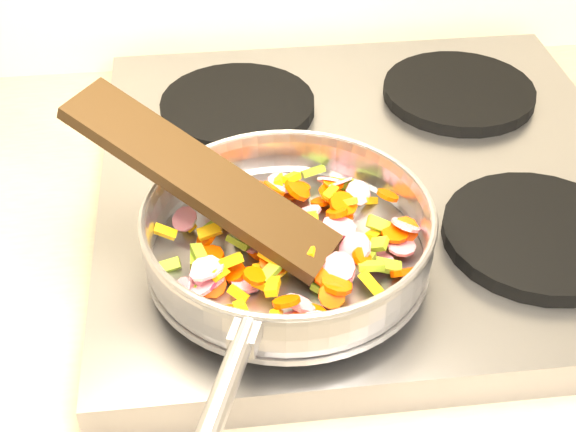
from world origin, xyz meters
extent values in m
cube|color=#939399|center=(-0.70, 1.67, 0.92)|extent=(0.60, 0.60, 0.04)
cylinder|color=black|center=(-0.84, 1.52, 0.95)|extent=(0.19, 0.19, 0.02)
cylinder|color=black|center=(-0.56, 1.52, 0.95)|extent=(0.19, 0.19, 0.02)
cylinder|color=black|center=(-0.84, 1.81, 0.95)|extent=(0.19, 0.19, 0.02)
cylinder|color=black|center=(-0.56, 1.81, 0.95)|extent=(0.19, 0.19, 0.02)
cylinder|color=#9E9EA5|center=(-0.81, 1.51, 0.96)|extent=(0.27, 0.27, 0.01)
torus|color=#9E9EA5|center=(-0.81, 1.51, 0.99)|extent=(0.31, 0.31, 0.05)
torus|color=#9E9EA5|center=(-0.81, 1.51, 1.01)|extent=(0.27, 0.27, 0.01)
cylinder|color=#9E9EA5|center=(-0.89, 1.30, 1.00)|extent=(0.08, 0.18, 0.02)
cube|color=#9E9EA5|center=(-0.86, 1.38, 1.00)|extent=(0.03, 0.04, 0.02)
cube|color=#FAAE0B|center=(-0.80, 1.48, 0.99)|extent=(0.03, 0.02, 0.01)
cylinder|color=#E24000|center=(-0.77, 1.57, 0.97)|extent=(0.03, 0.03, 0.02)
cube|color=#FAAE0B|center=(-0.73, 1.52, 0.97)|extent=(0.03, 0.03, 0.01)
cube|color=olive|center=(-0.85, 1.53, 0.97)|extent=(0.02, 0.03, 0.01)
cube|color=#FAAE0B|center=(-0.88, 1.53, 0.98)|extent=(0.02, 0.01, 0.02)
cube|color=#FAAE0B|center=(-0.86, 1.42, 0.99)|extent=(0.01, 0.02, 0.02)
cube|color=olive|center=(-0.77, 1.47, 0.97)|extent=(0.02, 0.02, 0.02)
cube|color=#FAAE0B|center=(-0.93, 1.53, 0.98)|extent=(0.02, 0.01, 0.02)
cylinder|color=#C51341|center=(-0.89, 1.48, 0.98)|extent=(0.04, 0.04, 0.03)
cube|color=#FAAE0B|center=(-0.81, 1.57, 0.97)|extent=(0.02, 0.01, 0.01)
cylinder|color=#E24000|center=(-0.75, 1.55, 0.99)|extent=(0.03, 0.03, 0.02)
cube|color=#FAAE0B|center=(-0.75, 1.60, 0.97)|extent=(0.03, 0.02, 0.02)
cylinder|color=#C51341|center=(-0.73, 1.50, 0.96)|extent=(0.04, 0.04, 0.02)
cylinder|color=#E24000|center=(-0.86, 1.59, 0.96)|extent=(0.03, 0.03, 0.01)
cube|color=#FAAE0B|center=(-0.86, 1.50, 0.97)|extent=(0.01, 0.03, 0.01)
cylinder|color=#E24000|center=(-0.80, 1.60, 0.97)|extent=(0.03, 0.03, 0.01)
cylinder|color=#E24000|center=(-0.87, 1.43, 0.97)|extent=(0.03, 0.03, 0.02)
cylinder|color=#C51341|center=(-0.90, 1.47, 0.97)|extent=(0.04, 0.05, 0.02)
cube|color=#FAAE0B|center=(-0.87, 1.57, 0.97)|extent=(0.02, 0.03, 0.01)
cylinder|color=#E24000|center=(-0.88, 1.49, 0.97)|extent=(0.04, 0.03, 0.02)
cylinder|color=#C51341|center=(-0.81, 1.43, 0.98)|extent=(0.03, 0.03, 0.02)
cylinder|color=#C51341|center=(-0.73, 1.57, 0.98)|extent=(0.04, 0.03, 0.03)
cylinder|color=#E24000|center=(-0.81, 1.41, 0.98)|extent=(0.02, 0.02, 0.01)
cylinder|color=#E24000|center=(-0.83, 1.60, 0.98)|extent=(0.02, 0.02, 0.01)
cube|color=olive|center=(-0.73, 1.47, 0.97)|extent=(0.03, 0.02, 0.01)
cylinder|color=#E24000|center=(-0.79, 1.59, 0.98)|extent=(0.04, 0.04, 0.03)
cylinder|color=#E24000|center=(-0.71, 1.46, 0.97)|extent=(0.04, 0.03, 0.03)
cylinder|color=#E24000|center=(-0.89, 1.50, 0.97)|extent=(0.04, 0.04, 0.01)
cube|color=olive|center=(-0.73, 1.50, 0.98)|extent=(0.02, 0.02, 0.02)
cube|color=olive|center=(-0.79, 1.46, 0.97)|extent=(0.02, 0.02, 0.01)
cube|color=olive|center=(-0.90, 1.50, 0.98)|extent=(0.02, 0.03, 0.01)
cube|color=#FAAE0B|center=(-0.84, 1.48, 0.97)|extent=(0.02, 0.01, 0.02)
cylinder|color=#E24000|center=(-0.90, 1.44, 0.97)|extent=(0.04, 0.03, 0.02)
cylinder|color=#E24000|center=(-0.78, 1.46, 0.98)|extent=(0.03, 0.03, 0.01)
cylinder|color=#C51341|center=(-0.84, 1.41, 0.97)|extent=(0.03, 0.03, 0.02)
cylinder|color=#C51341|center=(-0.79, 1.54, 0.97)|extent=(0.04, 0.04, 0.02)
cube|color=#FAAE0B|center=(-0.84, 1.46, 0.97)|extent=(0.02, 0.03, 0.01)
cube|color=#FAAE0B|center=(-0.80, 1.60, 0.99)|extent=(0.02, 0.02, 0.01)
cube|color=olive|center=(-0.84, 1.54, 0.98)|extent=(0.02, 0.02, 0.02)
cube|color=#FAAE0B|center=(-0.76, 1.60, 0.97)|extent=(0.02, 0.02, 0.02)
cube|color=#FAAE0B|center=(-0.85, 1.61, 0.97)|extent=(0.02, 0.02, 0.02)
cylinder|color=#C51341|center=(-0.91, 1.55, 0.98)|extent=(0.03, 0.03, 0.02)
cube|color=#FAAE0B|center=(-0.87, 1.48, 0.98)|extent=(0.02, 0.02, 0.01)
cylinder|color=#E24000|center=(-0.80, 1.53, 0.97)|extent=(0.03, 0.03, 0.02)
cylinder|color=#E24000|center=(-0.81, 1.54, 0.97)|extent=(0.02, 0.02, 0.02)
cube|color=#FAAE0B|center=(-0.79, 1.53, 0.98)|extent=(0.01, 0.02, 0.01)
cylinder|color=#E24000|center=(-0.91, 1.46, 0.97)|extent=(0.03, 0.03, 0.01)
cube|color=olive|center=(-0.80, 1.55, 0.97)|extent=(0.02, 0.02, 0.02)
cube|color=#FAAE0B|center=(-0.81, 1.60, 0.98)|extent=(0.01, 0.02, 0.01)
cylinder|color=#C51341|center=(-0.70, 1.51, 0.98)|extent=(0.03, 0.04, 0.02)
cylinder|color=#C51341|center=(-0.79, 1.52, 0.98)|extent=(0.03, 0.04, 0.03)
cube|color=olive|center=(-0.80, 1.52, 0.98)|extent=(0.02, 0.02, 0.02)
cylinder|color=#E24000|center=(-0.84, 1.51, 0.97)|extent=(0.03, 0.03, 0.02)
cylinder|color=#E24000|center=(-0.78, 1.45, 0.98)|extent=(0.04, 0.04, 0.01)
cube|color=olive|center=(-0.89, 1.58, 0.99)|extent=(0.02, 0.02, 0.02)
cylinder|color=#C51341|center=(-0.81, 1.53, 0.98)|extent=(0.04, 0.05, 0.03)
cube|color=#FAAE0B|center=(-0.75, 1.45, 0.97)|extent=(0.02, 0.03, 0.02)
cube|color=#FAAE0B|center=(-0.78, 1.52, 0.97)|extent=(0.02, 0.02, 0.01)
cylinder|color=#E24000|center=(-0.76, 1.54, 0.98)|extent=(0.03, 0.03, 0.01)
cylinder|color=#E24000|center=(-0.81, 1.55, 0.98)|extent=(0.03, 0.03, 0.02)
cube|color=#FAAE0B|center=(-0.91, 1.56, 0.97)|extent=(0.02, 0.02, 0.01)
cylinder|color=#C51341|center=(-0.78, 1.46, 0.97)|extent=(0.05, 0.04, 0.03)
cube|color=olive|center=(-0.75, 1.59, 0.98)|extent=(0.03, 0.02, 0.01)
cube|color=olive|center=(-0.73, 1.52, 0.98)|extent=(0.03, 0.02, 0.02)
cylinder|color=#E24000|center=(-0.89, 1.47, 0.97)|extent=(0.04, 0.03, 0.03)
cylinder|color=#E24000|center=(-0.82, 1.42, 0.99)|extent=(0.03, 0.03, 0.02)
cylinder|color=#C51341|center=(-0.76, 1.41, 0.97)|extent=(0.04, 0.04, 0.01)
cube|color=olive|center=(-0.88, 1.54, 0.98)|extent=(0.02, 0.02, 0.01)
cylinder|color=#E24000|center=(-0.75, 1.48, 0.98)|extent=(0.02, 0.02, 0.02)
cylinder|color=#E24000|center=(-0.71, 1.51, 0.98)|extent=(0.04, 0.04, 0.01)
cylinder|color=#C51341|center=(-0.85, 1.52, 0.98)|extent=(0.04, 0.04, 0.02)
cylinder|color=#C51341|center=(-0.85, 1.47, 0.97)|extent=(0.04, 0.04, 0.01)
cylinder|color=#E24000|center=(-0.76, 1.58, 0.98)|extent=(0.03, 0.03, 0.01)
cube|color=olive|center=(-0.77, 1.62, 0.98)|extent=(0.03, 0.02, 0.01)
cube|color=olive|center=(-0.80, 1.55, 0.97)|extent=(0.02, 0.02, 0.01)
cylinder|color=#C51341|center=(-0.85, 1.59, 0.98)|extent=(0.03, 0.03, 0.01)
cylinder|color=#E24000|center=(-0.87, 1.57, 0.98)|extent=(0.03, 0.03, 0.02)
cube|color=#FAAE0B|center=(-0.77, 1.46, 0.97)|extent=(0.01, 0.03, 0.01)
cylinder|color=#E24000|center=(-0.76, 1.55, 0.97)|extent=(0.04, 0.04, 0.01)
cube|color=olive|center=(-0.83, 1.47, 0.98)|extent=(0.02, 0.02, 0.01)
cube|color=#FAAE0B|center=(-0.86, 1.46, 0.97)|extent=(0.02, 0.02, 0.02)
cube|color=#FAAE0B|center=(-0.76, 1.57, 0.99)|extent=(0.02, 0.02, 0.01)
cylinder|color=#C51341|center=(-0.82, 1.40, 0.97)|extent=(0.04, 0.04, 0.02)
cylinder|color=#E24000|center=(-0.83, 1.55, 0.99)|extent=(0.03, 0.03, 0.01)
cube|color=#FAAE0B|center=(-0.83, 1.48, 0.97)|extent=(0.02, 0.02, 0.02)
cube|color=#FAAE0B|center=(-0.83, 1.41, 0.98)|extent=(0.02, 0.03, 0.02)
cylinder|color=#E24000|center=(-0.82, 1.54, 0.97)|extent=(0.03, 0.03, 0.02)
cube|color=#FAAE0B|center=(-0.79, 1.41, 0.97)|extent=(0.02, 0.03, 0.02)
cube|color=#FAAE0B|center=(-0.75, 1.57, 0.97)|extent=(0.01, 0.02, 0.02)
cylinder|color=#C51341|center=(-0.82, 1.41, 0.97)|extent=(0.03, 0.03, 0.02)
cube|color=olive|center=(-0.75, 1.55, 0.98)|extent=(0.02, 0.02, 0.02)
cylinder|color=#C51341|center=(-0.71, 1.50, 0.97)|extent=(0.03, 0.03, 0.00)
cylinder|color=#E24000|center=(-0.83, 1.48, 0.98)|extent=(0.04, 0.04, 0.02)
cylinder|color=#C51341|center=(-0.85, 1.42, 0.96)|extent=(0.04, 0.04, 0.01)
cube|color=olive|center=(-0.89, 1.47, 0.97)|extent=(0.02, 0.02, 0.01)
cube|color=#FAAE0B|center=(-0.83, 1.48, 0.99)|extent=(0.02, 0.02, 0.01)
cube|color=#FAAE0B|center=(-0.71, 1.51, 0.97)|extent=(0.01, 0.02, 0.01)
cylinder|color=#E24000|center=(-0.76, 1.57, 0.98)|extent=(0.03, 0.03, 0.03)
cube|color=olive|center=(-0.92, 1.50, 0.97)|extent=(0.02, 0.01, 0.01)
cube|color=olive|center=(-0.86, 1.51, 0.98)|extent=(0.03, 0.03, 0.02)
cube|color=olive|center=(-0.74, 1.47, 0.98)|extent=(0.02, 0.02, 0.01)
cylinder|color=#C51341|center=(-0.77, 1.46, 0.98)|extent=(0.04, 0.03, 0.03)
cube|color=olive|center=(-0.79, 1.54, 0.97)|extent=(0.02, 0.02, 0.01)
cylinder|color=#E24000|center=(-0.80, 1.42, 0.97)|extent=(0.03, 0.03, 0.01)
cube|color=#FAAE0B|center=(-0.87, 1.42, 0.97)|extent=(0.02, 0.02, 0.01)
cylinder|color=#E24000|center=(-0.82, 1.58, 0.98)|extent=(0.03, 0.03, 0.03)
cube|color=olive|center=(-0.75, 1.57, 0.97)|extent=(0.02, 0.02, 0.01)
cylinder|color=#C51341|center=(-0.77, 1.47, 0.97)|extent=(0.04, 0.03, 0.02)
cube|color=olive|center=(-0.87, 1.58, 0.98)|extent=(0.02, 0.02, 0.02)
cube|color=olive|center=(-0.81, 1.57, 0.97)|extent=(0.02, 0.02, 0.01)
cylinder|color=#E24000|center=(-0.71, 1.51, 0.97)|extent=(0.03, 0.03, 0.02)
cylinder|color=#C51341|center=(-0.75, 1.59, 0.98)|extent=(0.04, 0.04, 0.03)
cube|color=#FAAE0B|center=(-0.79, 1.52, 0.97)|extent=(0.02, 0.01, 0.01)
cylinder|color=#C51341|center=(-0.76, 1.59, 0.98)|extent=(0.04, 0.03, 0.03)
cylinder|color=#E24000|center=(-0.86, 1.48, 0.97)|extent=(0.03, 0.03, 0.02)
cube|color=olive|center=(-0.74, 1.48, 0.97)|extent=(0.02, 0.02, 0.01)
cube|color=olive|center=(-0.84, 1.51, 0.99)|extent=(0.02, 0.02, 0.01)
cylinder|color=#E24000|center=(-0.88, 1.59, 0.98)|extent=(0.03, 0.03, 0.01)
cylinder|color=#E24000|center=(-0.80, 1.51, 0.96)|extent=(0.03, 0.03, 0.01)
cylinder|color=#C51341|center=(-0.75, 1.60, 0.97)|extent=(0.04, 0.04, 0.01)
cylinder|color=#E24000|center=(-0.71, 1.56, 0.99)|extent=(0.03, 0.03, 0.01)
cube|color=#FAAE0B|center=(-0.83, 1.45, 0.98)|extent=(0.02, 0.03, 0.01)
cylinder|color=#C51341|center=(-0.78, 1.47, 0.97)|extent=(0.04, 0.04, 0.02)
cube|color=#FAAE0B|center=(-0.80, 1.51, 0.97)|extent=(0.02, 0.02, 0.01)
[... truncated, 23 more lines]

